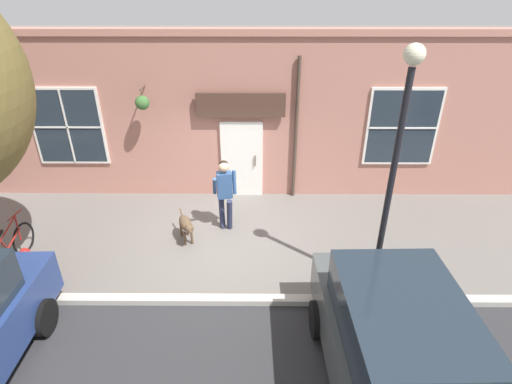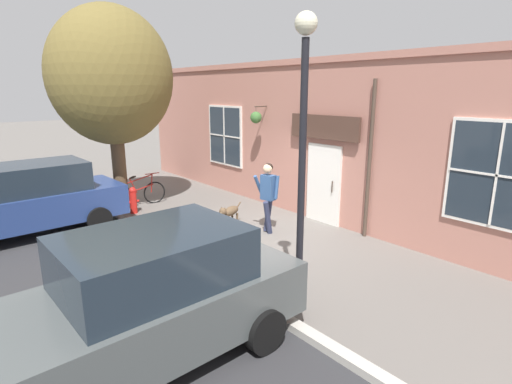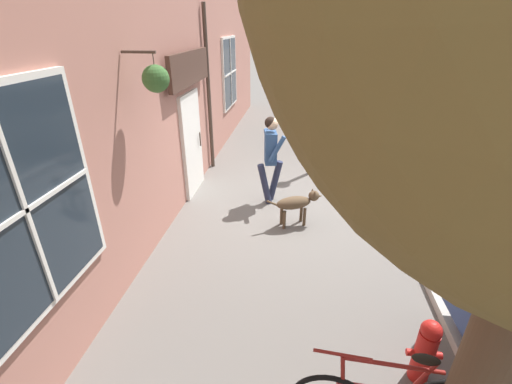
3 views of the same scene
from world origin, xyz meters
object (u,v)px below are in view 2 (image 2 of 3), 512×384
(street_lamp, at_px, (303,125))
(dog_on_leash, at_px, (230,212))
(parked_car_nearest_curb, at_px, (31,199))
(fire_hydrant, at_px, (133,200))
(leaning_bicycle, at_px, (140,194))
(pedestrian_walking, at_px, (268,191))
(parked_car_mid_block, at_px, (145,300))
(street_tree_by_curb, at_px, (112,82))

(street_lamp, bearing_deg, dog_on_leash, -110.75)
(parked_car_nearest_curb, bearing_deg, fire_hydrant, -178.94)
(dog_on_leash, relative_size, leaning_bicycle, 0.57)
(pedestrian_walking, height_order, parked_car_mid_block, pedestrian_walking)
(pedestrian_walking, distance_m, leaning_bicycle, 4.57)
(street_lamp, xyz_separation_m, fire_hydrant, (-0.12, -6.72, -2.58))
(pedestrian_walking, height_order, leaning_bicycle, pedestrian_walking)
(parked_car_mid_block, bearing_deg, leaning_bicycle, -113.43)
(street_tree_by_curb, xyz_separation_m, leaning_bicycle, (-0.50, 0.16, -3.30))
(leaning_bicycle, xyz_separation_m, street_lamp, (0.57, 7.29, 2.60))
(pedestrian_walking, xyz_separation_m, parked_car_nearest_curb, (4.48, -3.66, -0.19))
(pedestrian_walking, distance_m, parked_car_mid_block, 5.19)
(parked_car_nearest_curb, relative_size, fire_hydrant, 5.64)
(street_tree_by_curb, height_order, parked_car_mid_block, street_tree_by_curb)
(leaning_bicycle, distance_m, parked_car_nearest_curb, 3.13)
(dog_on_leash, xyz_separation_m, street_lamp, (1.46, 3.85, 2.53))
(leaning_bicycle, xyz_separation_m, fire_hydrant, (0.45, 0.57, 0.02))
(fire_hydrant, bearing_deg, pedestrian_walking, 117.15)
(dog_on_leash, distance_m, street_lamp, 4.84)
(street_tree_by_curb, xyz_separation_m, parked_car_nearest_curb, (2.53, 0.78, -2.80))
(leaning_bicycle, height_order, parked_car_mid_block, parked_car_mid_block)
(dog_on_leash, relative_size, parked_car_nearest_curb, 0.23)
(parked_car_nearest_curb, bearing_deg, parked_car_mid_block, 90.24)
(parked_car_nearest_curb, xyz_separation_m, fire_hydrant, (-2.58, -0.05, -0.48))
(parked_car_mid_block, relative_size, fire_hydrant, 5.64)
(pedestrian_walking, relative_size, fire_hydrant, 2.29)
(pedestrian_walking, distance_m, dog_on_leash, 1.19)
(fire_hydrant, bearing_deg, leaning_bicycle, -128.33)
(pedestrian_walking, bearing_deg, street_lamp, 56.15)
(street_tree_by_curb, distance_m, parked_car_nearest_curb, 3.86)
(pedestrian_walking, relative_size, street_tree_by_curb, 0.31)
(dog_on_leash, distance_m, parked_car_nearest_curb, 4.84)
(street_tree_by_curb, bearing_deg, parked_car_mid_block, 70.54)
(street_tree_by_curb, xyz_separation_m, parked_car_mid_block, (2.51, 7.09, -2.80))
(dog_on_leash, bearing_deg, street_lamp, 69.25)
(street_tree_by_curb, xyz_separation_m, fire_hydrant, (-0.05, 0.73, -3.29))
(dog_on_leash, height_order, street_tree_by_curb, street_tree_by_curb)
(fire_hydrant, bearing_deg, dog_on_leash, 115.13)
(parked_car_mid_block, bearing_deg, street_lamp, 171.72)
(leaning_bicycle, bearing_deg, pedestrian_walking, 108.70)
(street_tree_by_curb, bearing_deg, parked_car_nearest_curb, 17.04)
(parked_car_nearest_curb, distance_m, street_lamp, 7.41)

